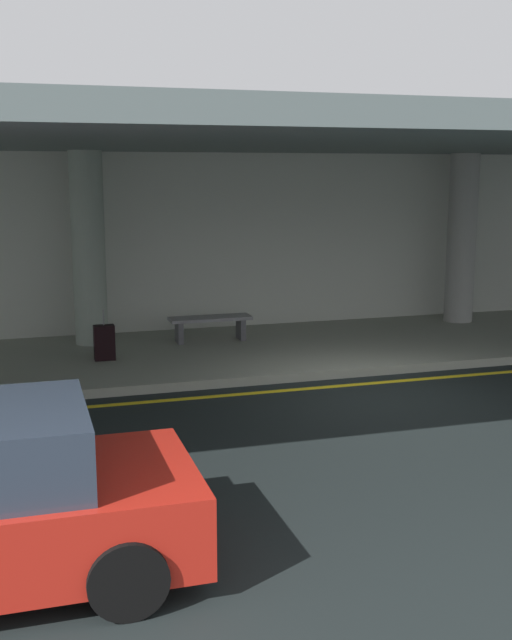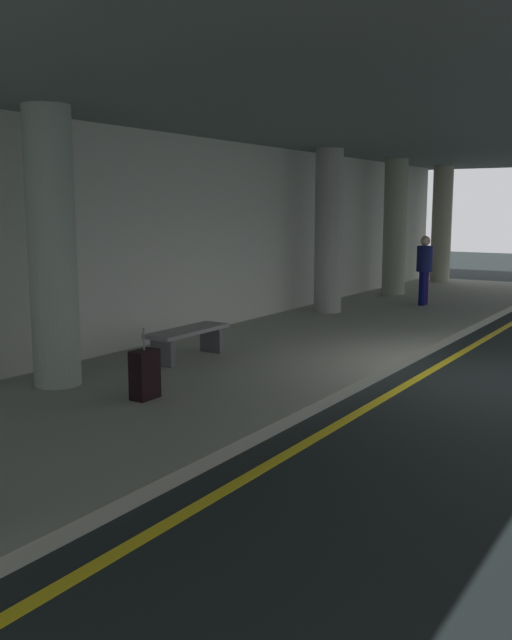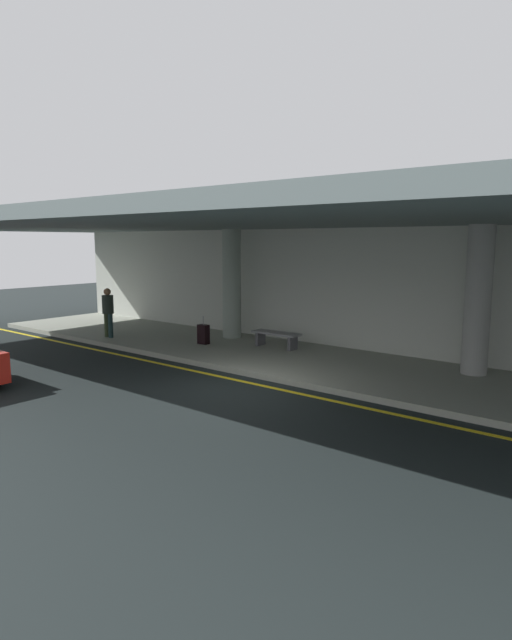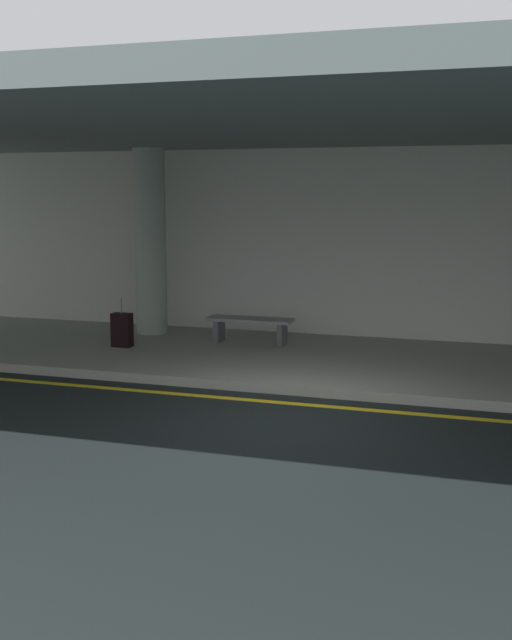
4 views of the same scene
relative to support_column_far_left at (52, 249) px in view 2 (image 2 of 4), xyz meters
The scene contains 12 objects.
ground_plane 6.23m from the support_column_far_left, 47.37° to the right, with size 60.00×60.00×0.00m, color black.
sidewalk 4.60m from the support_column_far_left, 17.29° to the right, with size 26.00×4.20×0.15m, color gray.
lane_stripe_yellow 5.84m from the support_column_far_left, 43.29° to the right, with size 26.00×0.14×0.01m, color yellow.
support_column_far_left is the anchor object (origin of this frame).
support_column_left_mid 8.00m from the support_column_far_left, ahead, with size 0.62×0.62×3.65m, color gray.
support_column_center 12.00m from the support_column_far_left, ahead, with size 0.62×0.62×3.65m, color gray.
support_column_right_mid 16.00m from the support_column_far_left, ahead, with size 0.62×0.62×3.65m, color gray.
ceiling_overhang 4.79m from the support_column_far_left, 23.57° to the right, with size 28.00×13.20×0.30m, color slate.
terminal_back_wall 4.12m from the support_column_far_left, 14.10° to the left, with size 26.00×0.30×3.80m, color #B7BCB0.
person_waiting_for_ride 10.41m from the support_column_far_left, ahead, with size 0.38×0.38×1.68m.
suitcase_upright_primary 2.11m from the support_column_far_left, 86.61° to the right, with size 0.36×0.22×0.90m.
bench_metal 2.72m from the support_column_far_left, 11.95° to the right, with size 1.60×0.50×0.48m.
Camera 2 is at (-10.37, -2.89, 2.51)m, focal length 39.63 mm.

